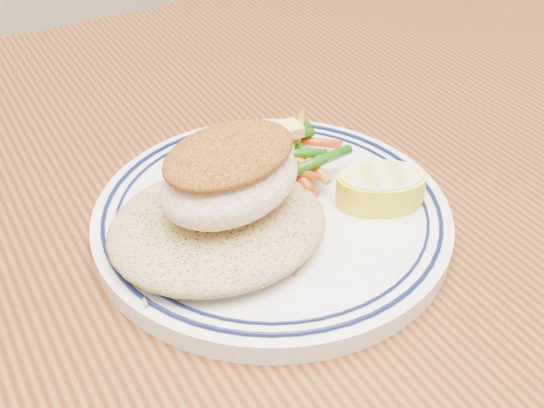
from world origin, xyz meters
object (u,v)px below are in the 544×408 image
Objects in this scene: dining_table at (250,349)px; plate at (272,216)px; lemon_wedge at (381,187)px; rice_pilaf at (217,222)px; vegetable_pile at (291,155)px; fish_fillet at (230,174)px.

plate is (0.03, 0.02, 0.11)m from dining_table.
plate reaches higher than dining_table.
plate is 3.26× the size of lemon_wedge.
lemon_wedge is (0.12, -0.02, -0.00)m from rice_pilaf.
dining_table is 0.11m from plate.
vegetable_pile is at bearing 116.88° from lemon_wedge.
fish_fillet is (0.01, 0.00, 0.03)m from rice_pilaf.
plate is 0.05m from rice_pilaf.
vegetable_pile is 0.07m from lemon_wedge.
dining_table is 10.16× the size of rice_pilaf.
lemon_wedge reaches higher than plate.
rice_pilaf is 1.28× the size of fish_fillet.
lemon_wedge is at bearing -12.46° from fish_fillet.
rice_pilaf is at bearing -151.86° from vegetable_pile.
rice_pilaf is (-0.05, -0.01, 0.02)m from plate.
lemon_wedge is (0.11, -0.02, -0.03)m from fish_fillet.
plate is 2.50× the size of vegetable_pile.
lemon_wedge is (0.10, -0.01, 0.13)m from dining_table.
dining_table is at bearing -141.20° from vegetable_pile.
dining_table is 0.15m from vegetable_pile.
fish_fillet is at bearing -149.08° from vegetable_pile.
dining_table is 0.13m from rice_pilaf.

